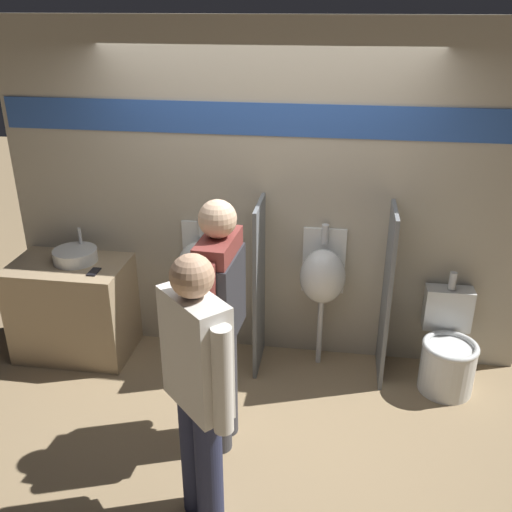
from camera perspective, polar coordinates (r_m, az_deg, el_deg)
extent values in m
plane|color=#997F5B|center=(4.63, -0.32, -12.81)|extent=(16.00, 16.00, 0.00)
cube|color=#B2A893|center=(4.52, 0.82, 5.69)|extent=(4.18, 0.06, 2.70)
cube|color=#2D56AD|center=(4.33, 0.81, 13.49)|extent=(4.09, 0.01, 0.24)
cube|color=tan|center=(5.06, -17.76, -5.01)|extent=(0.94, 0.60, 0.83)
cylinder|color=silver|center=(4.88, -17.62, 0.05)|extent=(0.36, 0.36, 0.10)
cylinder|color=silver|center=(4.94, -17.20, 1.92)|extent=(0.03, 0.03, 0.14)
cube|color=black|center=(4.66, -15.91, -1.54)|extent=(0.07, 0.14, 0.01)
cube|color=slate|center=(4.53, 0.26, -3.14)|extent=(0.03, 0.48, 1.41)
cube|color=slate|center=(4.51, 12.92, -3.93)|extent=(0.03, 0.48, 1.41)
cylinder|color=silver|center=(4.88, -5.46, -6.57)|extent=(0.04, 0.04, 0.60)
ellipsoid|color=silver|center=(4.64, -5.70, -1.24)|extent=(0.36, 0.31, 0.45)
cube|color=silver|center=(4.75, -5.29, 0.28)|extent=(0.34, 0.02, 0.56)
cylinder|color=silver|center=(4.62, -5.52, 2.88)|extent=(0.06, 0.06, 0.16)
cylinder|color=silver|center=(4.76, 6.38, -7.48)|extent=(0.04, 0.04, 0.60)
ellipsoid|color=silver|center=(4.51, 6.67, -2.05)|extent=(0.36, 0.31, 0.45)
cube|color=silver|center=(4.62, 6.80, -0.47)|extent=(0.34, 0.02, 0.56)
cylinder|color=silver|center=(4.49, 6.93, 2.18)|extent=(0.06, 0.06, 0.16)
cylinder|color=silver|center=(4.72, 18.56, -10.61)|extent=(0.41, 0.41, 0.38)
torus|color=silver|center=(4.61, 18.90, -8.52)|extent=(0.42, 0.42, 0.04)
cube|color=silver|center=(4.78, 18.62, -4.97)|extent=(0.37, 0.16, 0.35)
cylinder|color=silver|center=(4.65, 19.07, -2.35)|extent=(0.06, 0.06, 0.14)
cylinder|color=#3D3D42|center=(3.84, -3.72, -13.81)|extent=(0.16, 0.16, 0.85)
cylinder|color=#3D3D42|center=(3.97, -3.04, -12.37)|extent=(0.16, 0.16, 0.85)
cube|color=brown|center=(3.50, -3.67, -3.17)|extent=(0.22, 0.45, 0.67)
cube|color=#2D2D33|center=(3.53, -3.65, -3.94)|extent=(0.25, 0.48, 0.54)
cylinder|color=brown|center=(3.31, -4.86, -5.65)|extent=(0.11, 0.11, 0.62)
cylinder|color=brown|center=(3.73, -2.60, -1.89)|extent=(0.11, 0.11, 0.62)
sphere|color=beige|center=(3.32, -3.88, 3.73)|extent=(0.23, 0.23, 0.23)
cylinder|color=#282D4C|center=(3.38, -4.70, -20.58)|extent=(0.15, 0.15, 0.82)
cylinder|color=#282D4C|center=(3.48, -6.21, -19.02)|extent=(0.15, 0.15, 0.82)
cube|color=silver|center=(2.97, -6.04, -9.55)|extent=(0.44, 0.43, 0.65)
cylinder|color=silver|center=(2.82, -3.37, -12.36)|extent=(0.10, 0.10, 0.60)
cylinder|color=silver|center=(3.17, -8.32, -8.02)|extent=(0.10, 0.10, 0.60)
sphere|color=tan|center=(2.75, -6.43, -2.00)|extent=(0.22, 0.22, 0.22)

